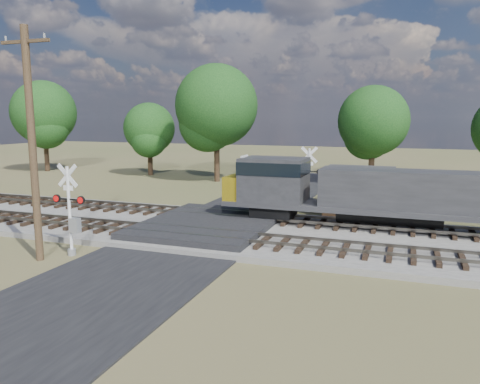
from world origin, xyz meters
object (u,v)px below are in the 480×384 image
at_px(crossing_signal_far, 307,185).
at_px(equipment_shed, 358,191).
at_px(crossing_signal_near, 71,218).
at_px(utility_pole, 32,140).

relative_size(crossing_signal_far, equipment_shed, 0.99).
height_order(crossing_signal_near, crossing_signal_far, crossing_signal_far).
distance_m(utility_pole, equipment_shed, 20.32).
distance_m(crossing_signal_near, equipment_shed, 18.47).
xyz_separation_m(utility_pole, equipment_shed, (12.62, 15.43, -3.92)).
distance_m(crossing_signal_near, crossing_signal_far, 16.21).
distance_m(crossing_signal_near, utility_pole, 3.95).
height_order(crossing_signal_far, equipment_shed, crossing_signal_far).
bearing_deg(utility_pole, equipment_shed, 50.32).
xyz_separation_m(crossing_signal_far, utility_pole, (-9.22, -15.06, 3.60)).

